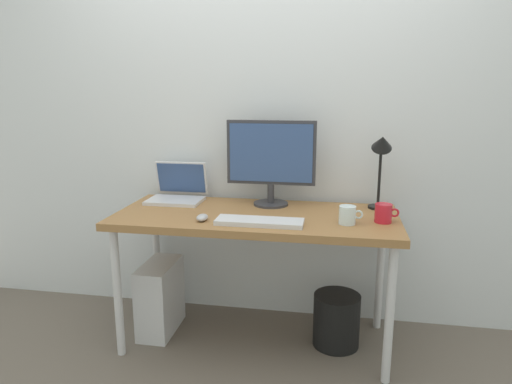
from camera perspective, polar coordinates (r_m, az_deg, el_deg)
The scene contains 12 objects.
ground_plane at distance 2.80m, azimuth 0.00°, elevation -17.78°, with size 6.00×6.00×0.00m, color #665B51.
back_wall at distance 2.80m, azimuth 1.43°, elevation 10.23°, with size 4.40×0.04×2.60m, color silver.
desk at distance 2.52m, azimuth 0.00°, elevation -4.12°, with size 1.52×0.66×0.76m.
monitor at distance 2.63m, azimuth 1.88°, elevation 4.23°, with size 0.51×0.20×0.49m.
laptop at distance 2.82m, azimuth -9.66°, elevation 0.13°, with size 0.32×0.27×0.23m.
desk_lamp at distance 2.61m, azimuth 15.27°, elevation 4.55°, with size 0.11×0.16×0.44m.
keyboard at distance 2.31m, azimuth 0.44°, elevation -3.70°, with size 0.44×0.14×0.02m, color silver.
mouse at distance 2.38m, azimuth -6.68°, elevation -3.16°, with size 0.06×0.09×0.03m, color #B2B2B7.
coffee_mug at distance 2.42m, azimuth 15.53°, elevation -2.54°, with size 0.12×0.09×0.10m.
glass_cup at distance 2.35m, azimuth 11.29°, elevation -2.81°, with size 0.12×0.08×0.09m.
computer_tower at distance 2.86m, azimuth -11.78°, elevation -12.65°, with size 0.18×0.36×0.42m, color silver.
wastebasket at distance 2.72m, azimuth 9.93°, elevation -15.35°, with size 0.26×0.26×0.30m, color black.
Camera 1 is at (0.42, -2.37, 1.42)m, focal length 32.29 mm.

